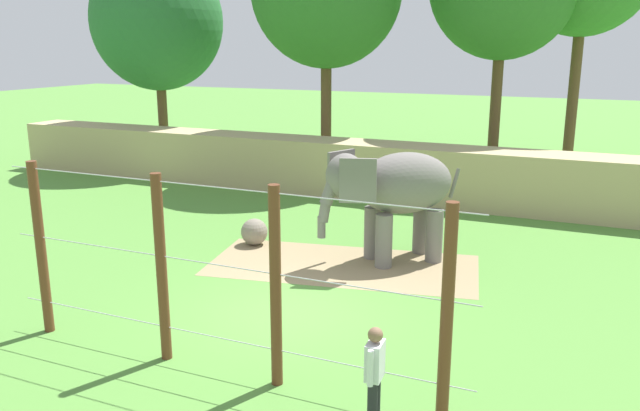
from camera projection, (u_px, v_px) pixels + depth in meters
ground_plane at (290, 311)px, 13.73m from camera, size 120.00×120.00×0.00m
dirt_patch at (343, 265)px, 16.53m from camera, size 7.27×4.33×0.01m
embankment_wall at (421, 174)px, 22.94m from camera, size 36.00×1.80×2.02m
elephant at (394, 189)px, 16.42m from camera, size 3.37×3.18×2.92m
enrichment_ball at (254, 232)px, 18.13m from camera, size 0.75×0.75×0.75m
cable_fence at (216, 278)px, 10.82m from camera, size 8.88×0.19×3.42m
zookeeper at (374, 375)px, 9.21m from camera, size 0.24×0.58×1.67m
tree_behind_wall at (157, 21)px, 28.80m from camera, size 5.87×5.87×9.59m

